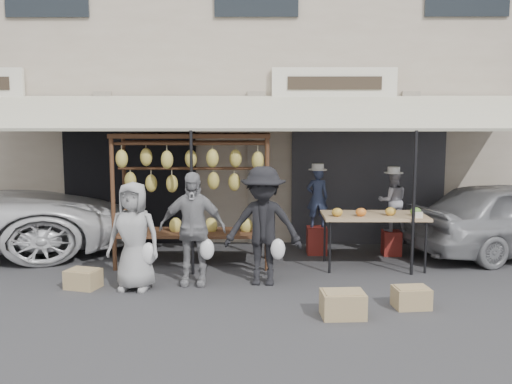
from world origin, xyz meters
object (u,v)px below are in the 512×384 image
Objects in this scene: vendor_right at (393,201)px; crate_near_a at (343,304)px; crate_far at (83,279)px; customer_left at (134,236)px; vendor_left at (317,198)px; banana_rack at (192,174)px; crate_near_b at (411,298)px; customer_mid at (192,229)px; produce_table at (374,217)px; customer_right at (263,226)px.

vendor_right reaches higher than crate_near_a.
vendor_right is 5.48m from crate_far.
vendor_left is at bearing 46.24° from customer_left.
customer_left is at bearing -116.17° from banana_rack.
crate_near_b is (3.83, -0.77, -0.66)m from customer_left.
customer_mid reaches higher than customer_left.
produce_table is 1.56× the size of vendor_right.
crate_near_a is (2.06, -1.41, -0.69)m from customer_mid.
customer_left is at bearing -4.38° from crate_far.
customer_mid is at bearing -161.33° from produce_table.
vendor_right is (1.36, -0.08, -0.05)m from vendor_left.
produce_table is at bearing 70.49° from crate_near_a.
banana_rack is at bearing 145.30° from crate_near_b.
vendor_right is 0.69× the size of customer_left.
banana_rack is 2.39× the size of vendor_left.
customer_left is (-0.69, -1.40, -0.77)m from banana_rack.
produce_table is (3.03, -0.14, -0.70)m from banana_rack.
crate_far reaches higher than crate_near_b.
produce_table is 1.02m from vendor_right.
vendor_right is 3.63m from crate_near_a.
crate_near_b is at bearing 20.59° from crate_near_a.
vendor_left is at bearing -3.67° from vendor_right.
banana_rack is at bearing 177.30° from produce_table.
customer_mid is at bearing 40.69° from vendor_left.
crate_near_a is at bearing -31.83° from customer_mid.
crate_far is (-0.78, 0.06, -0.65)m from customer_left.
vendor_left is 2.38× the size of crate_near_b.
customer_right is at bearing -152.28° from produce_table.
produce_table is at bearing -2.70° from banana_rack.
customer_right is at bearing 4.95° from crate_far.
customer_left is at bearing 35.04° from vendor_left.
customer_right is at bearing 125.18° from crate_near_a.
crate_near_a is 3.84m from crate_far.
vendor_left reaches higher than crate_far.
customer_left is at bearing -165.12° from customer_right.
customer_right is (-0.99, -1.93, -0.16)m from vendor_left.
vendor_left is 2.83m from customer_mid.
crate_near_b is at bearing -34.70° from banana_rack.
banana_rack is 1.64× the size of customer_left.
vendor_right is at bearing 35.39° from customer_left.
produce_table is at bearing 129.08° from vendor_left.
vendor_left is at bearing 68.79° from customer_right.
banana_rack is at bearing 42.44° from crate_far.
crate_near_a is (2.87, -1.13, -0.63)m from customer_left.
crate_near_a is (-0.85, -2.39, -0.70)m from produce_table.
produce_table is 1.29m from vendor_left.
banana_rack is at bearing 142.85° from customer_right.
banana_rack is 3.11m from produce_table.
crate_near_b is (0.11, -2.03, -0.73)m from produce_table.
banana_rack is at bearing 72.38° from customer_left.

